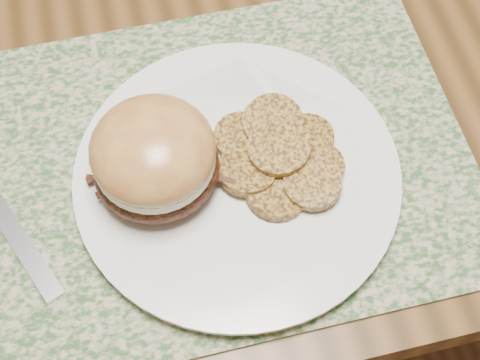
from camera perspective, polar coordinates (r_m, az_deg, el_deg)
ground at (r=1.40m, az=5.10°, el=-3.04°), size 3.50×3.50×0.00m
placemat at (r=0.59m, az=-2.45°, el=1.59°), size 0.45×0.33×0.00m
dinner_plate at (r=0.57m, az=-0.24°, el=0.34°), size 0.26×0.26×0.02m
pork_sandwich at (r=0.53m, az=-7.32°, el=1.89°), size 0.11×0.10×0.08m
roasted_potatoes at (r=0.56m, az=3.16°, el=2.18°), size 0.12×0.14×0.03m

